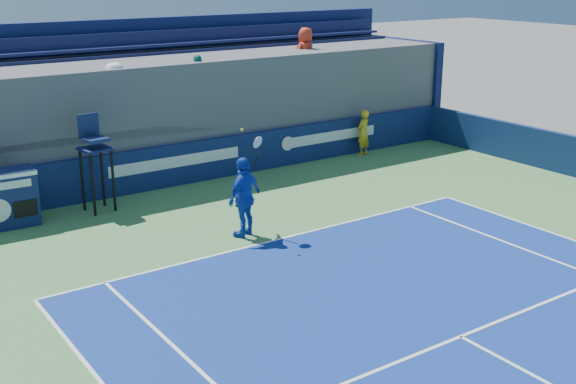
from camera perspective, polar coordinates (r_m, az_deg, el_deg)
ball_person at (r=23.76m, az=5.97°, el=4.68°), size 0.62×0.50×1.49m
back_hoarding at (r=20.59m, az=-8.91°, el=2.12°), size 20.40×0.21×1.20m
match_clock at (r=18.32m, az=-21.28°, el=-0.36°), size 1.35×0.78×1.40m
umpire_chair at (r=18.61m, az=-15.02°, el=3.04°), size 0.78×0.78×2.48m
tennis_player at (r=16.42m, az=-3.46°, el=-0.39°), size 1.19×0.85×2.57m
stadium_seating at (r=22.13m, az=-11.43°, el=6.34°), size 21.00×4.05×4.40m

